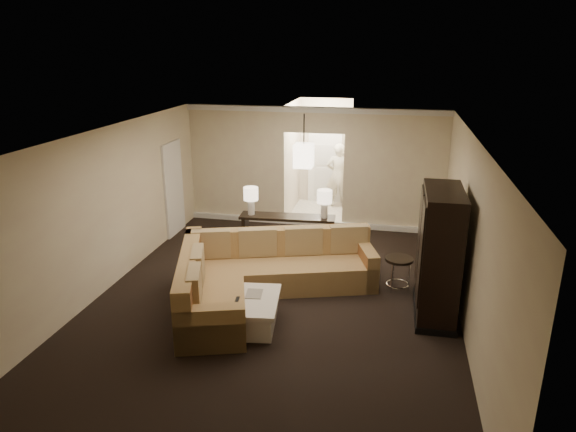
% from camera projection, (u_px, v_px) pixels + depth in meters
% --- Properties ---
extents(ground, '(8.00, 8.00, 0.00)m').
position_uv_depth(ground, '(274.00, 302.00, 8.64)').
color(ground, black).
rests_on(ground, ground).
extents(wall_back, '(6.00, 0.04, 2.80)m').
position_uv_depth(wall_back, '(313.00, 168.00, 11.91)').
color(wall_back, beige).
rests_on(wall_back, ground).
extents(wall_front, '(6.00, 0.04, 2.80)m').
position_uv_depth(wall_front, '(167.00, 371.00, 4.48)').
color(wall_front, beige).
rests_on(wall_front, ground).
extents(wall_left, '(0.04, 8.00, 2.80)m').
position_uv_depth(wall_left, '(103.00, 211.00, 8.78)').
color(wall_left, beige).
rests_on(wall_left, ground).
extents(wall_right, '(0.04, 8.00, 2.80)m').
position_uv_depth(wall_right, '(470.00, 237.00, 7.61)').
color(wall_right, beige).
rests_on(wall_right, ground).
extents(ceiling, '(6.00, 8.00, 0.02)m').
position_uv_depth(ceiling, '(273.00, 136.00, 7.75)').
color(ceiling, white).
rests_on(ceiling, wall_back).
extents(crown_molding, '(6.00, 0.10, 0.12)m').
position_uv_depth(crown_molding, '(314.00, 110.00, 11.44)').
color(crown_molding, silver).
rests_on(crown_molding, wall_back).
extents(baseboard, '(6.00, 0.10, 0.12)m').
position_uv_depth(baseboard, '(312.00, 223.00, 12.29)').
color(baseboard, silver).
rests_on(baseboard, ground).
extents(side_door, '(0.05, 0.90, 2.10)m').
position_uv_depth(side_door, '(174.00, 189.00, 11.48)').
color(side_door, white).
rests_on(side_door, ground).
extents(foyer, '(1.44, 2.02, 2.80)m').
position_uv_depth(foyer, '(322.00, 160.00, 13.18)').
color(foyer, beige).
rests_on(foyer, ground).
extents(sectional_sofa, '(3.50, 3.43, 1.00)m').
position_uv_depth(sectional_sofa, '(259.00, 275.00, 8.70)').
color(sectional_sofa, brown).
rests_on(sectional_sofa, ground).
extents(coffee_table, '(1.25, 1.25, 0.47)m').
position_uv_depth(coffee_table, '(242.00, 311.00, 7.86)').
color(coffee_table, white).
rests_on(coffee_table, ground).
extents(console_table, '(1.99, 0.58, 0.76)m').
position_uv_depth(console_table, '(287.00, 230.00, 10.67)').
color(console_table, black).
rests_on(console_table, ground).
extents(armoire, '(0.61, 1.43, 2.06)m').
position_uv_depth(armoire, '(438.00, 257.00, 7.97)').
color(armoire, black).
rests_on(armoire, ground).
extents(drink_table, '(0.48, 0.48, 0.61)m').
position_uv_depth(drink_table, '(399.00, 267.00, 8.93)').
color(drink_table, black).
rests_on(drink_table, ground).
extents(table_lamp_left, '(0.30, 0.30, 0.58)m').
position_uv_depth(table_lamp_left, '(251.00, 196.00, 10.55)').
color(table_lamp_left, silver).
rests_on(table_lamp_left, console_table).
extents(table_lamp_right, '(0.30, 0.30, 0.58)m').
position_uv_depth(table_lamp_right, '(325.00, 199.00, 10.35)').
color(table_lamp_right, silver).
rests_on(table_lamp_right, console_table).
extents(pendant_light, '(0.38, 0.38, 1.09)m').
position_uv_depth(pendant_light, '(304.00, 155.00, 10.53)').
color(pendant_light, black).
rests_on(pendant_light, ceiling).
extents(person, '(0.72, 0.51, 1.88)m').
position_uv_depth(person, '(338.00, 172.00, 13.46)').
color(person, beige).
rests_on(person, ground).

